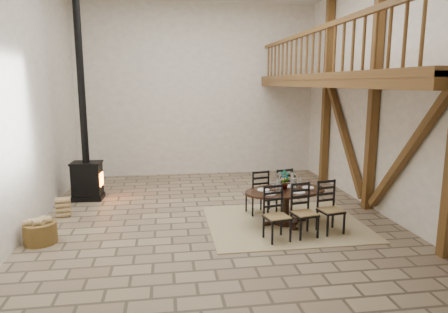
{
  "coord_description": "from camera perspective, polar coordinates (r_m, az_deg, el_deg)",
  "views": [
    {
      "loc": [
        -0.98,
        -7.9,
        2.73
      ],
      "look_at": [
        0.25,
        0.4,
        1.18
      ],
      "focal_mm": 32.0,
      "sensor_mm": 36.0,
      "label": 1
    }
  ],
  "objects": [
    {
      "name": "ground",
      "position": [
        8.41,
        -1.32,
        -8.43
      ],
      "size": [
        8.0,
        8.0,
        0.0
      ],
      "primitive_type": "plane",
      "color": "gray",
      "rests_on": "ground"
    },
    {
      "name": "room_shell",
      "position": [
        8.2,
        7.07,
        12.41
      ],
      "size": [
        7.02,
        8.02,
        5.01
      ],
      "color": "white",
      "rests_on": "ground"
    },
    {
      "name": "rug",
      "position": [
        8.04,
        8.65,
        -9.39
      ],
      "size": [
        3.0,
        2.5,
        0.02
      ],
      "primitive_type": "cube",
      "color": "tan",
      "rests_on": "ground"
    },
    {
      "name": "dining_table",
      "position": [
        7.84,
        9.06,
        -7.04
      ],
      "size": [
        1.82,
        2.04,
        1.06
      ],
      "rotation": [
        0.0,
        0.0,
        0.19
      ],
      "color": "black",
      "rests_on": "ground"
    },
    {
      "name": "wood_stove",
      "position": [
        9.85,
        -19.16,
        0.47
      ],
      "size": [
        0.73,
        0.58,
        5.0
      ],
      "rotation": [
        0.0,
        0.0,
        -0.07
      ],
      "color": "black",
      "rests_on": "ground"
    },
    {
      "name": "log_basket",
      "position": [
        7.68,
        -24.78,
        -9.75
      ],
      "size": [
        0.56,
        0.56,
        0.46
      ],
      "rotation": [
        0.0,
        0.0,
        0.15
      ],
      "color": "brown",
      "rests_on": "ground"
    },
    {
      "name": "log_stack",
      "position": [
        8.93,
        -21.98,
        -6.75
      ],
      "size": [
        0.32,
        0.24,
        0.4
      ],
      "rotation": [
        0.0,
        0.0,
        0.16
      ],
      "color": "tan",
      "rests_on": "ground"
    }
  ]
}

